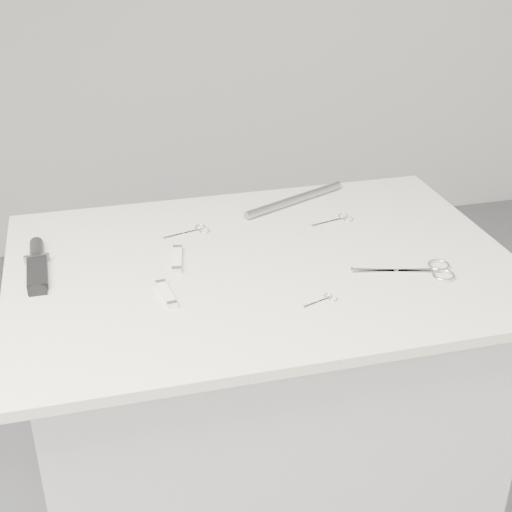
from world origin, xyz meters
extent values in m
cube|color=#B3B3B1|center=(0.00, 0.00, 0.45)|extent=(0.90, 0.60, 0.90)
cube|color=beige|center=(0.00, 0.00, 0.91)|extent=(1.00, 0.70, 0.02)
cube|color=silver|center=(0.24, -0.11, 0.92)|extent=(0.17, 0.07, 0.00)
cylinder|color=silver|center=(0.24, -0.11, 0.92)|extent=(0.01, 0.01, 0.00)
torus|color=silver|center=(0.33, -0.11, 0.92)|extent=(0.04, 0.04, 0.01)
torus|color=silver|center=(0.32, -0.15, 0.92)|extent=(0.04, 0.04, 0.01)
cube|color=silver|center=(0.19, 0.14, 0.92)|extent=(0.09, 0.04, 0.00)
cylinder|color=silver|center=(0.19, 0.14, 0.92)|extent=(0.01, 0.01, 0.00)
torus|color=silver|center=(0.23, 0.16, 0.92)|extent=(0.02, 0.02, 0.00)
torus|color=silver|center=(0.24, 0.14, 0.92)|extent=(0.02, 0.02, 0.00)
cube|color=silver|center=(-0.13, 0.16, 0.92)|extent=(0.09, 0.04, 0.00)
cylinder|color=silver|center=(-0.13, 0.16, 0.92)|extent=(0.01, 0.01, 0.00)
torus|color=silver|center=(-0.09, 0.18, 0.92)|extent=(0.02, 0.02, 0.00)
torus|color=silver|center=(-0.09, 0.16, 0.92)|extent=(0.02, 0.02, 0.00)
cube|color=silver|center=(0.05, -0.18, 0.92)|extent=(0.06, 0.03, 0.00)
cylinder|color=silver|center=(0.05, -0.18, 0.92)|extent=(0.00, 0.00, 0.00)
torus|color=silver|center=(0.08, -0.16, 0.92)|extent=(0.02, 0.02, 0.00)
torus|color=silver|center=(0.09, -0.17, 0.92)|extent=(0.02, 0.02, 0.00)
cube|color=black|center=(-0.43, 0.05, 0.93)|extent=(0.04, 0.12, 0.01)
cube|color=gray|center=(-0.44, 0.11, 0.93)|extent=(0.04, 0.01, 0.02)
cylinder|color=black|center=(-0.44, 0.14, 0.93)|extent=(0.03, 0.07, 0.02)
cube|color=white|center=(-0.17, 0.04, 0.93)|extent=(0.04, 0.10, 0.01)
cube|color=silver|center=(-0.16, 0.09, 0.93)|extent=(0.02, 0.02, 0.01)
cube|color=silver|center=(-0.17, 0.00, 0.93)|extent=(0.02, 0.02, 0.01)
cube|color=white|center=(-0.21, -0.09, 0.93)|extent=(0.03, 0.09, 0.01)
cube|color=silver|center=(-0.21, -0.05, 0.93)|extent=(0.02, 0.01, 0.01)
cube|color=silver|center=(-0.20, -0.13, 0.93)|extent=(0.02, 0.01, 0.01)
cylinder|color=gray|center=(0.15, 0.26, 0.93)|extent=(0.27, 0.14, 0.02)
camera|label=1|loc=(-0.33, -1.21, 1.59)|focal=50.00mm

